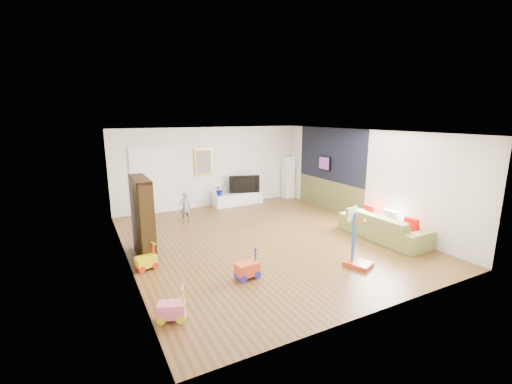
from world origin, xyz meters
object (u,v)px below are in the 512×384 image
media_console (238,199)px  bookshelf (143,218)px  basketball_hoop (360,238)px  sofa (383,226)px

media_console → bookshelf: 4.95m
media_console → basketball_hoop: bearing=-91.8°
bookshelf → sofa: bookshelf is taller
bookshelf → basketball_hoop: (3.85, -2.63, -0.26)m
bookshelf → basketball_hoop: bookshelf is taller
media_console → bookshelf: bookshelf is taller
bookshelf → basketball_hoop: bearing=-34.1°
media_console → sofa: bearing=-72.2°
sofa → basketball_hoop: (-1.73, -0.93, 0.29)m
media_console → sofa: size_ratio=0.77×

